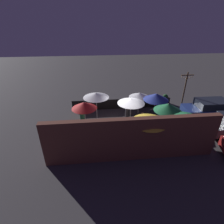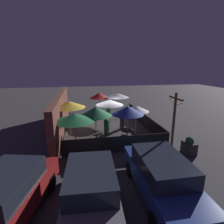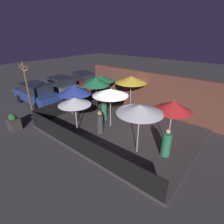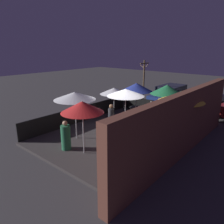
{
  "view_description": "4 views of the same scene",
  "coord_description": "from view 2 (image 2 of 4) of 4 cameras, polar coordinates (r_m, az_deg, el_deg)",
  "views": [
    {
      "loc": [
        1.95,
        11.28,
        7.59
      ],
      "look_at": [
        0.82,
        -0.15,
        1.37
      ],
      "focal_mm": 28.0,
      "sensor_mm": 36.0,
      "label": 1
    },
    {
      "loc": [
        -12.81,
        1.94,
        4.76
      ],
      "look_at": [
        0.43,
        -0.54,
        1.22
      ],
      "focal_mm": 28.0,
      "sensor_mm": 36.0,
      "label": 2
    },
    {
      "loc": [
        5.31,
        -7.23,
        5.22
      ],
      "look_at": [
        -0.46,
        -0.2,
        1.07
      ],
      "focal_mm": 28.0,
      "sensor_mm": 36.0,
      "label": 3
    },
    {
      "loc": [
        8.57,
        6.68,
        4.54
      ],
      "look_at": [
        0.06,
        -0.57,
        1.21
      ],
      "focal_mm": 35.0,
      "sensor_mm": 36.0,
      "label": 4
    }
  ],
  "objects": [
    {
      "name": "parked_car_1",
      "position": [
        6.32,
        -6.87,
        -23.72
      ],
      "size": [
        4.21,
        1.99,
        1.62
      ],
      "rotation": [
        0.0,
        0.0,
        -0.06
      ],
      "color": "#5B5B60",
      "rests_on": "ground_plane"
    },
    {
      "name": "planter_box",
      "position": [
        10.8,
        23.86,
        -10.17
      ],
      "size": [
        0.79,
        0.55,
        1.0
      ],
      "color": "#332D2D",
      "rests_on": "ground_plane"
    },
    {
      "name": "patio_chair_1",
      "position": [
        10.16,
        4.17,
        -9.32
      ],
      "size": [
        0.52,
        0.52,
        0.93
      ],
      "rotation": [
        0.0,
        0.0,
        -0.39
      ],
      "color": "gray",
      "rests_on": "patio_deck"
    },
    {
      "name": "patio_umbrella_6",
      "position": [
        15.94,
        -4.15,
        5.41
      ],
      "size": [
        1.79,
        1.79,
        2.32
      ],
      "color": "#B2B2B7",
      "rests_on": "patio_deck"
    },
    {
      "name": "patio_umbrella_3",
      "position": [
        12.66,
        -0.77,
        3.15
      ],
      "size": [
        2.02,
        2.02,
        2.29
      ],
      "color": "#B2B2B7",
      "rests_on": "patio_deck"
    },
    {
      "name": "patron_2",
      "position": [
        12.2,
        -1.83,
        -4.74
      ],
      "size": [
        0.47,
        0.47,
        1.28
      ],
      "rotation": [
        0.0,
        0.0,
        2.7
      ],
      "color": "#236642",
      "rests_on": "patio_deck"
    },
    {
      "name": "fence_side_left",
      "position": [
        9.77,
        1.89,
        -10.54
      ],
      "size": [
        0.05,
        6.02,
        0.95
      ],
      "color": "black",
      "rests_on": "patio_deck"
    },
    {
      "name": "parked_car_2",
      "position": [
        6.87,
        -31.08,
        -22.42
      ],
      "size": [
        4.58,
        2.69,
        1.62
      ],
      "rotation": [
        0.0,
        0.0,
        -0.25
      ],
      "color": "maroon",
      "rests_on": "ground_plane"
    },
    {
      "name": "patio_umbrella_7",
      "position": [
        12.13,
        7.95,
        1.11
      ],
      "size": [
        1.75,
        1.75,
        2.01
      ],
      "color": "#B2B2B7",
      "rests_on": "patio_deck"
    },
    {
      "name": "patio_chair_0",
      "position": [
        14.86,
        -12.67,
        -1.88
      ],
      "size": [
        0.51,
        0.51,
        0.9
      ],
      "rotation": [
        0.0,
        0.0,
        -2.8
      ],
      "color": "gray",
      "rests_on": "patio_deck"
    },
    {
      "name": "ground_plane",
      "position": [
        13.81,
        -1.9,
        -5.46
      ],
      "size": [
        60.0,
        60.0,
        0.0
      ],
      "primitive_type": "plane",
      "color": "#383538"
    },
    {
      "name": "dining_table_1",
      "position": [
        11.24,
        4.98,
        -6.61
      ],
      "size": [
        0.82,
        0.82,
        0.71
      ],
      "color": "black",
      "rests_on": "patio_deck"
    },
    {
      "name": "patio_umbrella_2",
      "position": [
        11.97,
        -13.91,
        2.43
      ],
      "size": [
        2.18,
        2.18,
        2.4
      ],
      "color": "#B2B2B7",
      "rests_on": "patio_deck"
    },
    {
      "name": "patio_umbrella_5",
      "position": [
        9.59,
        -12.13,
        -1.71
      ],
      "size": [
        2.2,
        2.2,
        2.19
      ],
      "color": "#B2B2B7",
      "rests_on": "patio_deck"
    },
    {
      "name": "light_post",
      "position": [
        8.69,
        19.37,
        -4.43
      ],
      "size": [
        1.1,
        0.12,
        3.62
      ],
      "color": "brown",
      "rests_on": "ground_plane"
    },
    {
      "name": "patron_0",
      "position": [
        16.6,
        -1.12,
        0.62
      ],
      "size": [
        0.59,
        0.59,
        1.34
      ],
      "rotation": [
        0.0,
        0.0,
        5.33
      ],
      "color": "#236642",
      "rests_on": "patio_deck"
    },
    {
      "name": "patio_umbrella_4",
      "position": [
        15.32,
        1.76,
        5.48
      ],
      "size": [
        2.02,
        2.02,
        2.37
      ],
      "color": "#B2B2B7",
      "rests_on": "patio_deck"
    },
    {
      "name": "parked_car_0",
      "position": [
        7.1,
        15.73,
        -19.35
      ],
      "size": [
        4.57,
        1.85,
        1.62
      ],
      "rotation": [
        0.0,
        0.0,
        -0.02
      ],
      "color": "navy",
      "rests_on": "ground_plane"
    },
    {
      "name": "fence_front",
      "position": [
        14.37,
        10.27,
        -2.37
      ],
      "size": [
        8.28,
        0.05,
        0.95
      ],
      "color": "black",
      "rests_on": "patio_deck"
    },
    {
      "name": "building_wall",
      "position": [
        13.32,
        -16.31,
        -0.46
      ],
      "size": [
        10.08,
        0.36,
        2.82
      ],
      "color": "brown",
      "rests_on": "ground_plane"
    },
    {
      "name": "patio_umbrella_0",
      "position": [
        10.27,
        -5.35,
        0.24
      ],
      "size": [
        1.9,
        1.9,
        2.35
      ],
      "color": "#B2B2B7",
      "rests_on": "patio_deck"
    },
    {
      "name": "patio_deck",
      "position": [
        13.79,
        -1.9,
        -5.22
      ],
      "size": [
        8.48,
        6.22,
        0.12
      ],
      "color": "#383333",
      "rests_on": "ground_plane"
    },
    {
      "name": "dining_table_0",
      "position": [
        10.74,
        -5.15,
        -7.54
      ],
      "size": [
        0.81,
        0.81,
        0.74
      ],
      "color": "black",
      "rests_on": "patio_deck"
    },
    {
      "name": "patron_1",
      "position": [
        13.28,
        3.32,
        -3.04
      ],
      "size": [
        0.5,
        0.5,
        1.31
      ],
      "rotation": [
        0.0,
        0.0,
        0.92
      ],
      "color": "#333338",
      "rests_on": "patio_deck"
    },
    {
      "name": "patio_umbrella_1",
      "position": [
        10.8,
        5.15,
        0.58
      ],
      "size": [
        1.98,
        1.98,
        2.28
      ],
      "color": "#B2B2B7",
      "rests_on": "patio_deck"
    }
  ]
}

